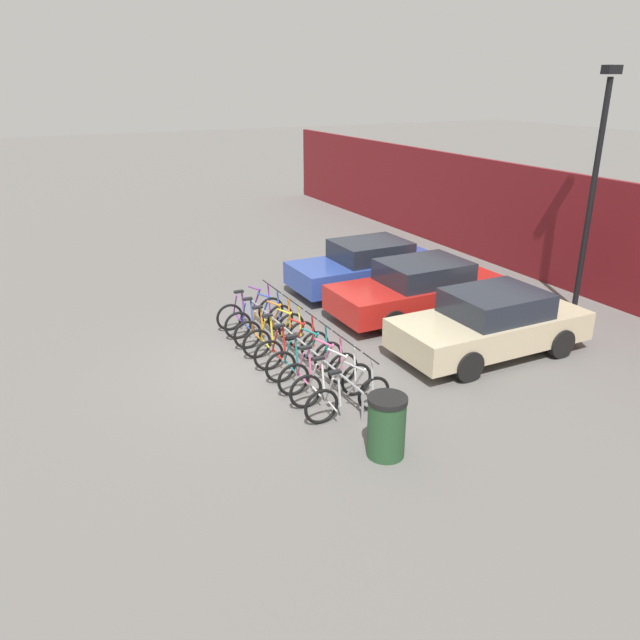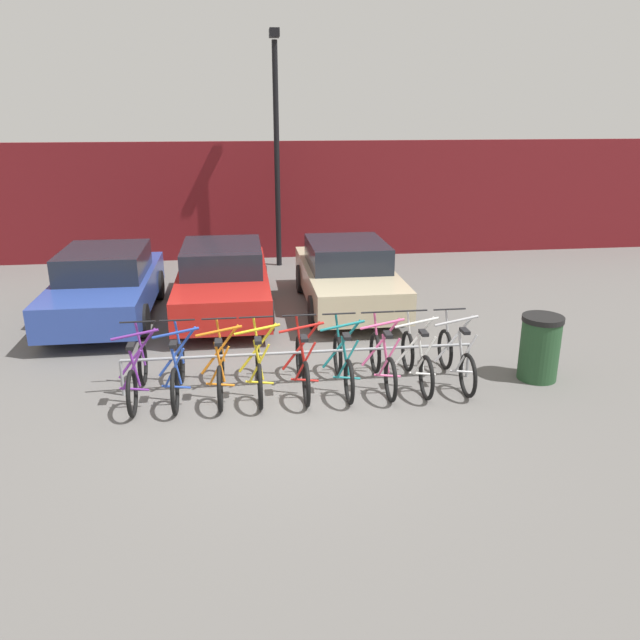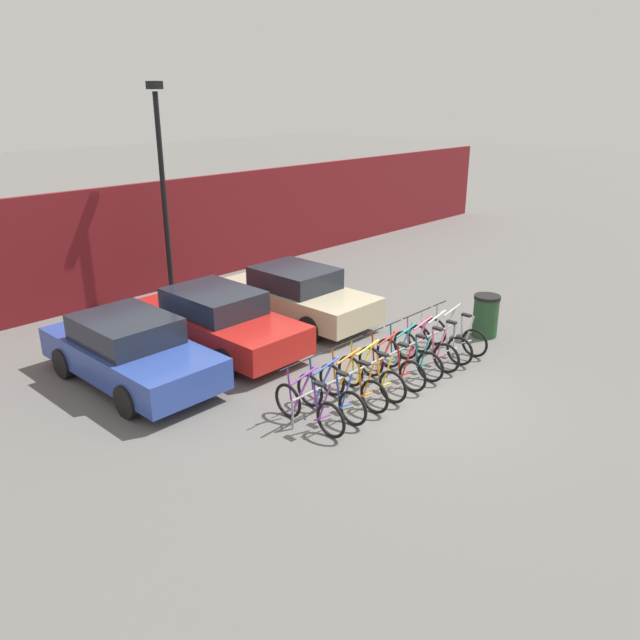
{
  "view_description": "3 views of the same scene",
  "coord_description": "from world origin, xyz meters",
  "px_view_note": "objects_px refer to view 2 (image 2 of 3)",
  "views": [
    {
      "loc": [
        10.95,
        -4.27,
        5.61
      ],
      "look_at": [
        0.21,
        1.15,
        0.91
      ],
      "focal_mm": 35.0,
      "sensor_mm": 36.0,
      "label": 1
    },
    {
      "loc": [
        -0.67,
        -8.01,
        4.02
      ],
      "look_at": [
        0.62,
        1.96,
        0.61
      ],
      "focal_mm": 35.0,
      "sensor_mm": 36.0,
      "label": 2
    },
    {
      "loc": [
        -9.21,
        -6.29,
        5.58
      ],
      "look_at": [
        -0.27,
        2.08,
        1.11
      ],
      "focal_mm": 35.0,
      "sensor_mm": 36.0,
      "label": 3
    }
  ],
  "objects_px": {
    "bicycle_silver": "(456,359)",
    "car_blue": "(106,285)",
    "bicycle_orange": "(221,371)",
    "bicycle_yellow": "(259,369)",
    "bike_rack": "(301,355)",
    "bicycle_teal": "(343,365)",
    "bicycle_pink": "(383,363)",
    "bicycle_blue": "(178,373)",
    "bicycle_red": "(302,367)",
    "bicycle_white": "(417,361)",
    "car_red": "(223,279)",
    "bicycle_purple": "(137,375)",
    "lamp_post": "(277,139)",
    "trash_bin": "(540,348)",
    "car_beige": "(347,275)"
  },
  "relations": [
    {
      "from": "bicycle_orange",
      "to": "trash_bin",
      "type": "xyz_separation_m",
      "value": [
        4.9,
        -0.05,
        0.14
      ]
    },
    {
      "from": "bicycle_orange",
      "to": "bicycle_teal",
      "type": "distance_m",
      "value": 1.82
    },
    {
      "from": "bicycle_pink",
      "to": "bicycle_blue",
      "type": "bearing_deg",
      "value": -177.7
    },
    {
      "from": "bike_rack",
      "to": "bicycle_pink",
      "type": "relative_size",
      "value": 3.11
    },
    {
      "from": "bicycle_blue",
      "to": "bicycle_yellow",
      "type": "bearing_deg",
      "value": 3.92
    },
    {
      "from": "bicycle_yellow",
      "to": "bicycle_white",
      "type": "height_order",
      "value": "same"
    },
    {
      "from": "bicycle_purple",
      "to": "lamp_post",
      "type": "bearing_deg",
      "value": 75.05
    },
    {
      "from": "bicycle_blue",
      "to": "bicycle_red",
      "type": "relative_size",
      "value": 1.0
    },
    {
      "from": "bicycle_red",
      "to": "bicycle_white",
      "type": "xyz_separation_m",
      "value": [
        1.75,
        0.0,
        0.0
      ]
    },
    {
      "from": "car_beige",
      "to": "bike_rack",
      "type": "bearing_deg",
      "value": -109.45
    },
    {
      "from": "bicycle_blue",
      "to": "bicycle_pink",
      "type": "xyz_separation_m",
      "value": [
        3.05,
        0.0,
        0.0
      ]
    },
    {
      "from": "bike_rack",
      "to": "car_red",
      "type": "bearing_deg",
      "value": 107.33
    },
    {
      "from": "bicycle_red",
      "to": "bicycle_orange",
      "type": "bearing_deg",
      "value": -176.95
    },
    {
      "from": "bicycle_blue",
      "to": "car_red",
      "type": "height_order",
      "value": "car_red"
    },
    {
      "from": "bicycle_red",
      "to": "car_blue",
      "type": "bearing_deg",
      "value": 135.2
    },
    {
      "from": "lamp_post",
      "to": "bicycle_silver",
      "type": "bearing_deg",
      "value": -74.59
    },
    {
      "from": "car_beige",
      "to": "car_blue",
      "type": "bearing_deg",
      "value": -178.37
    },
    {
      "from": "bike_rack",
      "to": "car_blue",
      "type": "xyz_separation_m",
      "value": [
        -3.53,
        3.77,
        0.19
      ]
    },
    {
      "from": "bike_rack",
      "to": "bicycle_silver",
      "type": "height_order",
      "value": "bicycle_silver"
    },
    {
      "from": "bicycle_red",
      "to": "bicycle_pink",
      "type": "bearing_deg",
      "value": 3.05
    },
    {
      "from": "bicycle_blue",
      "to": "bike_rack",
      "type": "bearing_deg",
      "value": 8.61
    },
    {
      "from": "car_red",
      "to": "car_beige",
      "type": "distance_m",
      "value": 2.6
    },
    {
      "from": "bicycle_orange",
      "to": "bicycle_yellow",
      "type": "xyz_separation_m",
      "value": [
        0.56,
        0.0,
        0.0
      ]
    },
    {
      "from": "bike_rack",
      "to": "bicycle_teal",
      "type": "xyz_separation_m",
      "value": [
        0.63,
        -0.15,
        -0.12
      ]
    },
    {
      "from": "bicycle_purple",
      "to": "bicycle_teal",
      "type": "relative_size",
      "value": 1.0
    },
    {
      "from": "bicycle_white",
      "to": "bicycle_silver",
      "type": "bearing_deg",
      "value": -3.08
    },
    {
      "from": "bicycle_blue",
      "to": "bicycle_silver",
      "type": "height_order",
      "value": "same"
    },
    {
      "from": "bicycle_teal",
      "to": "car_red",
      "type": "bearing_deg",
      "value": 111.1
    },
    {
      "from": "bicycle_white",
      "to": "trash_bin",
      "type": "height_order",
      "value": "bicycle_white"
    },
    {
      "from": "bicycle_teal",
      "to": "car_blue",
      "type": "relative_size",
      "value": 0.4
    },
    {
      "from": "bicycle_white",
      "to": "lamp_post",
      "type": "distance_m",
      "value": 8.63
    },
    {
      "from": "bicycle_silver",
      "to": "lamp_post",
      "type": "bearing_deg",
      "value": 106.06
    },
    {
      "from": "bicycle_silver",
      "to": "car_blue",
      "type": "xyz_separation_m",
      "value": [
        -5.92,
        3.92,
        0.31
      ]
    },
    {
      "from": "bicycle_orange",
      "to": "trash_bin",
      "type": "distance_m",
      "value": 4.9
    },
    {
      "from": "bike_rack",
      "to": "car_blue",
      "type": "height_order",
      "value": "car_blue"
    },
    {
      "from": "bicycle_purple",
      "to": "bicycle_white",
      "type": "bearing_deg",
      "value": 2.97
    },
    {
      "from": "bicycle_teal",
      "to": "bicycle_pink",
      "type": "relative_size",
      "value": 1.0
    },
    {
      "from": "bicycle_white",
      "to": "trash_bin",
      "type": "xyz_separation_m",
      "value": [
        1.94,
        -0.05,
        0.14
      ]
    },
    {
      "from": "bicycle_orange",
      "to": "bicycle_red",
      "type": "distance_m",
      "value": 1.21
    },
    {
      "from": "car_beige",
      "to": "lamp_post",
      "type": "xyz_separation_m",
      "value": [
        -1.19,
        3.92,
        2.59
      ]
    },
    {
      "from": "bicycle_purple",
      "to": "bicycle_pink",
      "type": "bearing_deg",
      "value": 2.97
    },
    {
      "from": "bicycle_purple",
      "to": "bicycle_silver",
      "type": "xyz_separation_m",
      "value": [
        4.78,
        0.0,
        0.0
      ]
    },
    {
      "from": "bicycle_purple",
      "to": "bicycle_red",
      "type": "height_order",
      "value": "same"
    },
    {
      "from": "bicycle_purple",
      "to": "car_red",
      "type": "relative_size",
      "value": 0.38
    },
    {
      "from": "bicycle_white",
      "to": "bicycle_blue",
      "type": "bearing_deg",
      "value": 176.92
    },
    {
      "from": "bike_rack",
      "to": "bicycle_purple",
      "type": "xyz_separation_m",
      "value": [
        -2.39,
        -0.15,
        -0.12
      ]
    },
    {
      "from": "bicycle_pink",
      "to": "car_beige",
      "type": "xyz_separation_m",
      "value": [
        0.15,
        4.06,
        0.31
      ]
    },
    {
      "from": "bicycle_teal",
      "to": "bicycle_silver",
      "type": "bearing_deg",
      "value": -3.38
    },
    {
      "from": "bicycle_silver",
      "to": "car_blue",
      "type": "distance_m",
      "value": 7.11
    },
    {
      "from": "bicycle_yellow",
      "to": "bicycle_teal",
      "type": "relative_size",
      "value": 1.0
    }
  ]
}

